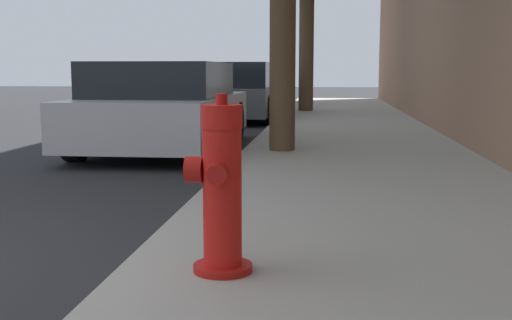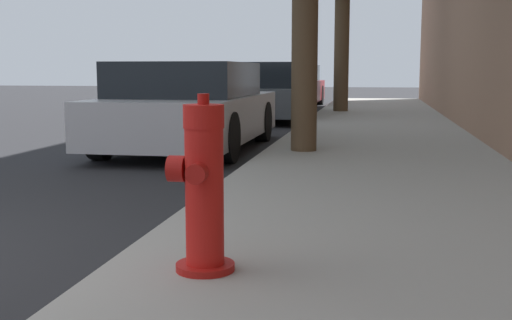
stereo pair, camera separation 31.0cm
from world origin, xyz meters
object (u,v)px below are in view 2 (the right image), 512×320
(fire_hydrant, at_px, (203,190))
(parked_car_near, at_px, (190,107))
(parked_car_mid, at_px, (267,92))
(parked_car_far, at_px, (289,86))

(fire_hydrant, bearing_deg, parked_car_near, 107.02)
(parked_car_mid, bearing_deg, fire_hydrant, -81.98)
(parked_car_far, bearing_deg, parked_car_mid, -87.70)
(parked_car_far, bearing_deg, fire_hydrant, -83.79)
(parked_car_mid, height_order, parked_car_far, parked_car_mid)
(parked_car_near, height_order, parked_car_far, parked_car_far)
(fire_hydrant, bearing_deg, parked_car_far, 96.21)
(fire_hydrant, distance_m, parked_car_mid, 11.38)
(parked_car_mid, xyz_separation_m, parked_car_far, (-0.21, 5.26, 0.00))
(fire_hydrant, relative_size, parked_car_far, 0.20)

